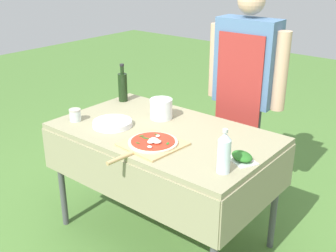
{
  "coord_description": "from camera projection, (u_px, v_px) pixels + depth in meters",
  "views": [
    {
      "loc": [
        1.56,
        -1.87,
        1.83
      ],
      "look_at": [
        0.04,
        0.0,
        0.83
      ],
      "focal_mm": 45.0,
      "sensor_mm": 36.0,
      "label": 1
    }
  ],
  "objects": [
    {
      "name": "ground_plane",
      "position": [
        164.0,
        234.0,
        2.95
      ],
      "size": [
        12.0,
        12.0,
        0.0
      ],
      "primitive_type": "plane",
      "color": "#517F38"
    },
    {
      "name": "prep_table",
      "position": [
        163.0,
        143.0,
        2.68
      ],
      "size": [
        1.4,
        0.84,
        0.79
      ],
      "color": "gray",
      "rests_on": "ground"
    },
    {
      "name": "person_cook",
      "position": [
        245.0,
        83.0,
        3.02
      ],
      "size": [
        0.61,
        0.21,
        1.62
      ],
      "rotation": [
        0.0,
        0.0,
        3.16
      ],
      "color": "#4C4C51",
      "rests_on": "ground"
    },
    {
      "name": "pizza_on_peel",
      "position": [
        152.0,
        143.0,
        2.43
      ],
      "size": [
        0.34,
        0.51,
        0.06
      ],
      "rotation": [
        0.0,
        0.0,
        -0.08
      ],
      "color": "tan",
      "rests_on": "prep_table"
    },
    {
      "name": "oil_bottle",
      "position": [
        123.0,
        86.0,
        3.13
      ],
      "size": [
        0.07,
        0.07,
        0.28
      ],
      "color": "black",
      "rests_on": "prep_table"
    },
    {
      "name": "water_bottle",
      "position": [
        224.0,
        152.0,
        2.1
      ],
      "size": [
        0.07,
        0.07,
        0.24
      ],
      "color": "silver",
      "rests_on": "prep_table"
    },
    {
      "name": "herb_container",
      "position": [
        242.0,
        157.0,
        2.25
      ],
      "size": [
        0.19,
        0.17,
        0.05
      ],
      "rotation": [
        0.0,
        0.0,
        -0.44
      ],
      "color": "silver",
      "rests_on": "prep_table"
    },
    {
      "name": "mixing_tub",
      "position": [
        161.0,
        109.0,
        2.82
      ],
      "size": [
        0.15,
        0.15,
        0.13
      ],
      "primitive_type": "cylinder",
      "color": "silver",
      "rests_on": "prep_table"
    },
    {
      "name": "plate_stack",
      "position": [
        113.0,
        123.0,
        2.71
      ],
      "size": [
        0.26,
        0.26,
        0.03
      ],
      "color": "white",
      "rests_on": "prep_table"
    },
    {
      "name": "sauce_jar",
      "position": [
        75.0,
        116.0,
        2.79
      ],
      "size": [
        0.08,
        0.08,
        0.08
      ],
      "color": "silver",
      "rests_on": "prep_table"
    }
  ]
}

